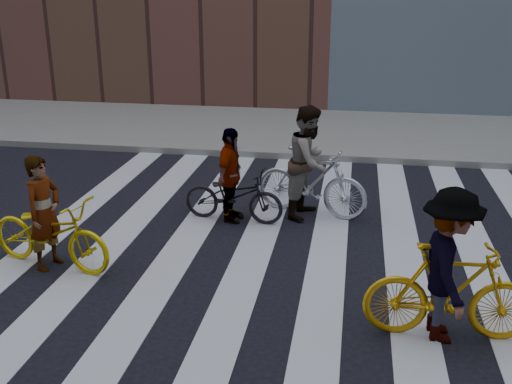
% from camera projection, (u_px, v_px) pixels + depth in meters
% --- Properties ---
extents(ground, '(100.00, 100.00, 0.00)m').
position_uv_depth(ground, '(290.00, 256.00, 8.83)').
color(ground, black).
rests_on(ground, ground).
extents(sidewalk_far, '(100.00, 5.00, 0.15)m').
position_uv_depth(sidewalk_far, '(322.00, 132.00, 15.77)').
color(sidewalk_far, gray).
rests_on(sidewalk_far, ground).
extents(zebra_crosswalk, '(8.25, 10.00, 0.01)m').
position_uv_depth(zebra_crosswalk, '(290.00, 256.00, 8.82)').
color(zebra_crosswalk, silver).
rests_on(zebra_crosswalk, ground).
extents(bike_yellow_left, '(2.07, 1.11, 1.03)m').
position_uv_depth(bike_yellow_left, '(50.00, 233.00, 8.35)').
color(bike_yellow_left, '#DFBD0C').
rests_on(bike_yellow_left, ground).
extents(bike_silver_mid, '(2.07, 1.09, 1.20)m').
position_uv_depth(bike_silver_mid, '(311.00, 182.00, 10.20)').
color(bike_silver_mid, silver).
rests_on(bike_silver_mid, ground).
extents(bike_yellow_right, '(1.92, 0.63, 1.14)m').
position_uv_depth(bike_yellow_right, '(450.00, 292.00, 6.64)').
color(bike_yellow_right, orange).
rests_on(bike_yellow_right, ground).
extents(bike_dark_rear, '(1.77, 0.79, 0.90)m').
position_uv_depth(bike_dark_rear, '(233.00, 196.00, 9.98)').
color(bike_dark_rear, black).
rests_on(bike_dark_rear, ground).
extents(rider_left, '(0.51, 0.67, 1.62)m').
position_uv_depth(rider_left, '(44.00, 213.00, 8.26)').
color(rider_left, slate).
rests_on(rider_left, ground).
extents(rider_mid, '(0.95, 1.09, 1.91)m').
position_uv_depth(rider_mid, '(309.00, 162.00, 10.09)').
color(rider_mid, slate).
rests_on(rider_mid, ground).
extents(rider_right, '(0.72, 1.18, 1.78)m').
position_uv_depth(rider_right, '(448.00, 266.00, 6.54)').
color(rider_right, slate).
rests_on(rider_right, ground).
extents(rider_rear, '(0.50, 0.98, 1.60)m').
position_uv_depth(rider_rear, '(230.00, 175.00, 9.87)').
color(rider_rear, slate).
rests_on(rider_rear, ground).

